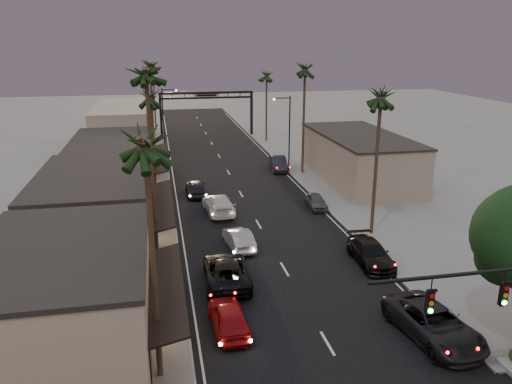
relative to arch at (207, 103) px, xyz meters
name	(u,v)px	position (x,y,z in m)	size (l,w,h in m)	color
ground	(236,186)	(0.00, -30.00, -5.53)	(200.00, 200.00, 0.00)	slate
road	(230,174)	(0.00, -25.00, -5.53)	(14.00, 120.00, 0.02)	black
sidewalk_left	(148,164)	(-9.50, -18.00, -5.47)	(5.00, 92.00, 0.12)	slate
sidewalk_right	(292,157)	(9.50, -18.00, -5.47)	(5.00, 92.00, 0.12)	slate
storefront_near	(66,302)	(-13.00, -58.00, -2.78)	(8.00, 12.00, 5.50)	tan
storefront_mid	(96,211)	(-13.00, -44.00, -2.78)	(8.00, 14.00, 5.50)	gray
storefront_far	(112,165)	(-13.00, -28.00, -3.03)	(8.00, 16.00, 5.00)	tan
storefront_dist	(124,126)	(-13.00, -5.00, -2.53)	(8.00, 20.00, 6.00)	gray
building_right	(359,158)	(14.00, -30.00, -3.03)	(8.00, 18.00, 5.00)	gray
arch	(207,103)	(0.00, 0.00, 0.00)	(15.20, 0.40, 7.27)	black
streetlight_right	(287,128)	(6.92, -25.00, -0.20)	(2.13, 0.30, 9.00)	black
streetlight_left	(165,115)	(-6.92, -12.00, -0.20)	(2.13, 0.30, 9.00)	black
palm_la	(145,137)	(-8.60, -61.00, 5.91)	(3.20, 3.20, 13.20)	#38281C
palm_lb	(146,70)	(-8.60, -48.00, 7.85)	(3.20, 3.20, 15.20)	#38281C
palm_lc	(150,94)	(-8.60, -34.00, 4.94)	(3.20, 3.20, 12.20)	#38281C
palm_ld	(149,63)	(-8.60, -15.00, 6.88)	(3.20, 3.20, 14.20)	#38281C
palm_ra	(381,92)	(8.60, -46.00, 5.91)	(3.20, 3.20, 13.20)	#38281C
palm_rb	(305,66)	(8.60, -26.00, 6.88)	(3.20, 3.20, 14.20)	#38281C
palm_rc	(267,73)	(8.60, -6.00, 4.94)	(3.20, 3.20, 12.20)	#38281C
palm_far	(152,63)	(-8.30, 8.00, 5.91)	(3.20, 3.20, 13.20)	#38281C
oncoming_red	(229,317)	(-4.86, -57.68, -4.74)	(1.86, 4.63, 1.58)	maroon
oncoming_pickup	(226,271)	(-4.22, -52.18, -4.69)	(2.80, 6.07, 1.69)	black
oncoming_silver	(239,239)	(-2.48, -46.68, -4.79)	(1.58, 4.54, 1.49)	gray
oncoming_white	(219,204)	(-2.99, -38.33, -4.68)	(2.38, 5.86, 1.70)	silver
oncoming_dgrey	(196,188)	(-4.57, -32.57, -4.72)	(1.92, 4.76, 1.62)	black
curbside_near	(433,323)	(5.62, -60.60, -4.66)	(2.91, 6.30, 1.75)	black
curbside_black	(370,253)	(6.20, -51.21, -4.75)	(2.20, 5.40, 1.57)	black
curbside_grey	(316,201)	(6.20, -38.80, -4.87)	(1.57, 3.90, 1.33)	#434448
curbside_far	(278,163)	(6.12, -24.08, -4.69)	(1.78, 5.09, 1.68)	black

